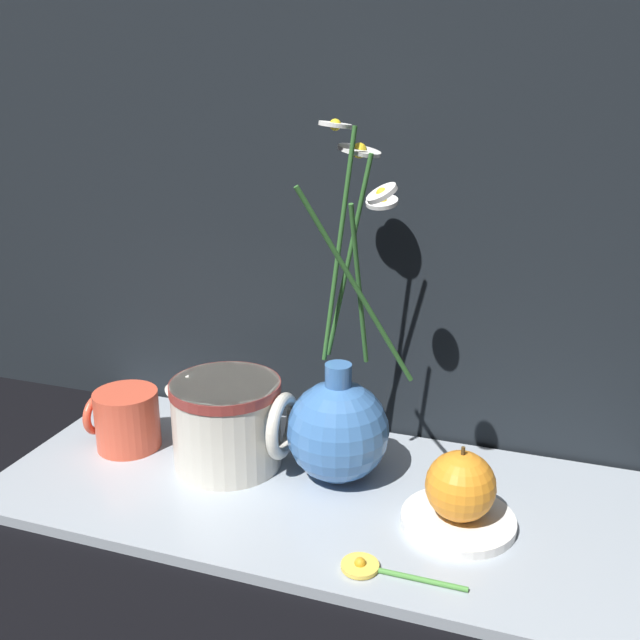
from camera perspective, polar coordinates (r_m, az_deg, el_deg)
ground_plane at (r=0.82m, az=-0.30°, el=-14.03°), size 6.00×6.00×0.00m
shelf at (r=0.82m, az=-0.30°, el=-13.68°), size 0.72×0.31×0.01m
vase_with_flowers at (r=0.80m, az=1.48°, el=-8.30°), size 0.14×0.19×0.39m
yellow_mug at (r=0.92m, az=-15.28°, el=-7.66°), size 0.09×0.08×0.07m
ceramic_pitcher at (r=0.84m, az=-7.37°, el=-7.88°), size 0.15×0.13×0.12m
saucer_plate at (r=0.77m, az=10.99°, el=-15.48°), size 0.12×0.12×0.01m
orange_fruit at (r=0.75m, az=11.18°, el=-12.89°), size 0.07×0.07×0.08m
loose_daisy at (r=0.70m, az=4.39°, el=-19.22°), size 0.12×0.04×0.01m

